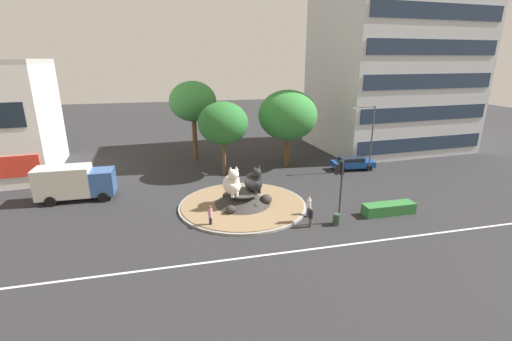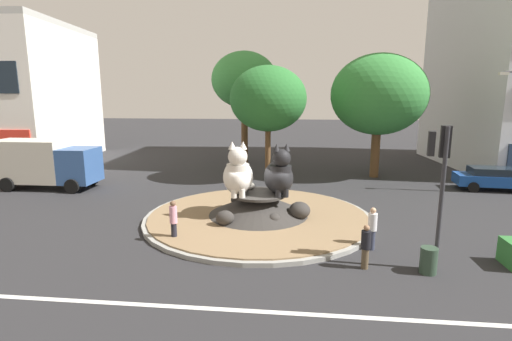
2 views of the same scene
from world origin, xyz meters
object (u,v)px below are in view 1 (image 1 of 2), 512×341
Objects in this scene: office_tower at (397,33)px; sedan_on_far_lane at (353,163)px; pedestrian_pink_shirt at (210,216)px; pedestrian_black_shirt at (311,217)px; delivery_box_truck at (74,182)px; cat_statue_black at (254,181)px; traffic_light_mast at (340,178)px; second_tree_near_tower at (193,102)px; pedestrian_white_shirt at (309,206)px; broadleaf_tree_behind_island at (288,115)px; streetlight_arm at (370,134)px; third_tree_left at (223,123)px; litter_bin at (336,219)px; cat_statue_white at (232,184)px.

office_tower is 6.24× the size of sedan_on_far_lane.
sedan_on_far_lane is at bearing -18.01° from pedestrian_pink_shirt.
pedestrian_black_shirt is 15.96m from sedan_on_far_lane.
pedestrian_black_shirt is at bearing -28.35° from delivery_box_truck.
cat_statue_black is 7.40m from traffic_light_mast.
pedestrian_black_shirt is at bearing -136.50° from office_tower.
office_tower is at bearing 110.22° from cat_statue_black.
second_tree_near_tower is at bearing 43.93° from delivery_box_truck.
pedestrian_white_shirt is (0.54, 1.75, 0.06)m from pedestrian_black_shirt.
traffic_light_mast is at bearing -24.97° from delivery_box_truck.
broadleaf_tree_behind_island is 1.20× the size of streetlight_arm.
litter_bin is (6.48, -14.04, -5.20)m from third_tree_left.
cat_statue_black reaches higher than sedan_on_far_lane.
traffic_light_mast is at bearing -121.40° from pedestrian_white_shirt.
cat_statue_white reaches higher than pedestrian_white_shirt.
office_tower is 18.14× the size of pedestrian_white_shirt.
delivery_box_truck is at bearing -169.76° from sedan_on_far_lane.
cat_statue_black reaches higher than pedestrian_pink_shirt.
delivery_box_truck reaches higher than pedestrian_pink_shirt.
cat_statue_white is 14.25m from delivery_box_truck.
office_tower is at bearing -36.41° from pedestrian_white_shirt.
sedan_on_far_lane is at bearing 57.48° from litter_bin.
cat_statue_black reaches higher than litter_bin.
streetlight_arm is 15.19m from litter_bin.
second_tree_near_tower is 7.60m from third_tree_left.
cat_statue_black is at bearing -76.53° from second_tree_near_tower.
pedestrian_pink_shirt is 1.11× the size of pedestrian_black_shirt.
cat_statue_white reaches higher than pedestrian_pink_shirt.
streetlight_arm is (14.43, 6.36, 2.09)m from cat_statue_black.
pedestrian_black_shirt is at bearing -72.34° from third_tree_left.
streetlight_arm is 1.14× the size of delivery_box_truck.
broadleaf_tree_behind_island reaches higher than pedestrian_pink_shirt.
traffic_light_mast reaches higher than pedestrian_black_shirt.
sedan_on_far_lane is at bearing -5.93° from third_tree_left.
pedestrian_white_shirt is (3.75, -3.24, -1.30)m from cat_statue_black.
cat_statue_black is 0.40× the size of delivery_box_truck.
office_tower reaches higher than traffic_light_mast.
broadleaf_tree_behind_island is 5.23× the size of pedestrian_white_shirt.
office_tower is 42.38m from delivery_box_truck.
delivery_box_truck is (-15.19, 4.90, -0.51)m from cat_statue_black.
delivery_box_truck is at bearing -135.99° from second_tree_near_tower.
office_tower is at bearing -128.64° from streetlight_arm.
broadleaf_tree_behind_island reaches higher than streetlight_arm.
streetlight_arm is at bearing 103.79° from cat_statue_white.
cat_statue_black is at bearing 57.09° from pedestrian_white_shirt.
sedan_on_far_lane is at bearing 103.78° from cat_statue_black.
broadleaf_tree_behind_island is at bearing 6.68° from traffic_light_mast.
traffic_light_mast reaches higher than sedan_on_far_lane.
streetlight_arm is 3.85m from sedan_on_far_lane.
traffic_light_mast is 15.34m from third_tree_left.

